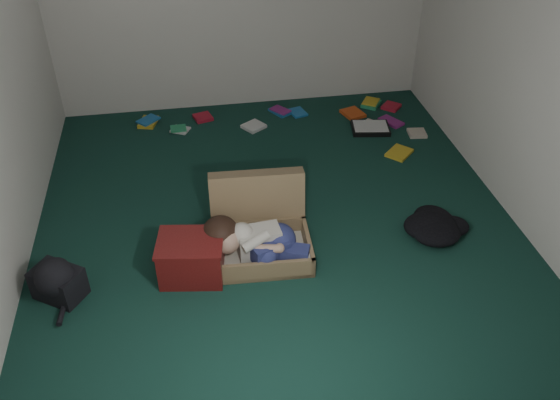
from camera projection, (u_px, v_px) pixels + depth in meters
name	position (u px, v px, depth m)	size (l,w,h in m)	color
floor	(277.00, 223.00, 5.04)	(4.50, 4.50, 0.00)	#13372D
wall_front	(364.00, 310.00, 2.48)	(4.50, 4.50, 0.00)	white
wall_right	(534.00, 63.00, 4.54)	(4.50, 4.50, 0.00)	white
suitcase	(260.00, 229.00, 4.70)	(0.80, 0.78, 0.56)	olive
person	(255.00, 241.00, 4.52)	(0.82, 0.43, 0.35)	silver
maroon_bin	(192.00, 258.00, 4.42)	(0.54, 0.45, 0.34)	#5F1413
backpack	(58.00, 282.00, 4.27)	(0.43, 0.34, 0.26)	black
clothing_pile	(440.00, 227.00, 4.87)	(0.47, 0.38, 0.15)	black
paper_tray	(370.00, 128.00, 6.30)	(0.43, 0.35, 0.06)	black
book_scatter	(312.00, 121.00, 6.45)	(3.00, 1.33, 0.02)	gold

